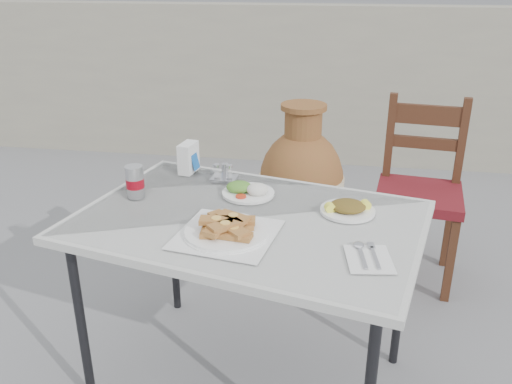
% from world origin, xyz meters
% --- Properties ---
extents(ground, '(80.00, 80.00, 0.00)m').
position_xyz_m(ground, '(0.00, 0.00, 0.00)').
color(ground, slate).
rests_on(ground, ground).
extents(cafe_table, '(1.29, 1.02, 0.70)m').
position_xyz_m(cafe_table, '(-0.13, -0.12, 0.65)').
color(cafe_table, black).
rests_on(cafe_table, ground).
extents(pide_plate, '(0.35, 0.35, 0.06)m').
position_xyz_m(pide_plate, '(-0.18, -0.26, 0.72)').
color(pide_plate, silver).
rests_on(pide_plate, cafe_table).
extents(salad_rice_plate, '(0.19, 0.19, 0.05)m').
position_xyz_m(salad_rice_plate, '(-0.17, 0.07, 0.71)').
color(salad_rice_plate, white).
rests_on(salad_rice_plate, cafe_table).
extents(salad_chopped_plate, '(0.19, 0.19, 0.04)m').
position_xyz_m(salad_chopped_plate, '(0.20, -0.03, 0.71)').
color(salad_chopped_plate, white).
rests_on(salad_chopped_plate, cafe_table).
extents(soda_can, '(0.07, 0.07, 0.12)m').
position_xyz_m(soda_can, '(-0.57, -0.01, 0.76)').
color(soda_can, silver).
rests_on(soda_can, cafe_table).
extents(cola_glass, '(0.06, 0.06, 0.09)m').
position_xyz_m(cola_glass, '(-0.59, 0.05, 0.73)').
color(cola_glass, white).
rests_on(cola_glass, cafe_table).
extents(napkin_holder, '(0.08, 0.11, 0.12)m').
position_xyz_m(napkin_holder, '(-0.45, 0.26, 0.76)').
color(napkin_holder, silver).
rests_on(napkin_holder, cafe_table).
extents(condiment_caddy, '(0.10, 0.09, 0.07)m').
position_xyz_m(condiment_caddy, '(-0.28, 0.20, 0.72)').
color(condiment_caddy, silver).
rests_on(condiment_caddy, cafe_table).
extents(cutlery_napkin, '(0.15, 0.18, 0.01)m').
position_xyz_m(cutlery_napkin, '(0.25, -0.33, 0.70)').
color(cutlery_napkin, silver).
rests_on(cutlery_napkin, cafe_table).
extents(chair, '(0.45, 0.45, 0.90)m').
position_xyz_m(chair, '(0.56, 0.79, 0.47)').
color(chair, black).
rests_on(chair, ground).
extents(terracotta_urn, '(0.47, 0.47, 0.81)m').
position_xyz_m(terracotta_urn, '(-0.04, 1.01, 0.38)').
color(terracotta_urn, brown).
rests_on(terracotta_urn, ground).
extents(back_wall, '(6.00, 0.25, 1.20)m').
position_xyz_m(back_wall, '(0.00, 2.50, 0.60)').
color(back_wall, gray).
rests_on(back_wall, ground).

